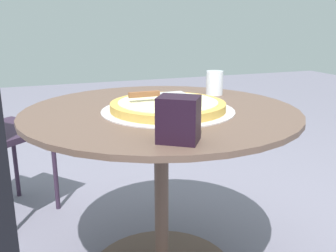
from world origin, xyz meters
The scene contains 5 objects.
patio_table centered at (0.00, 0.00, 0.49)m, with size 0.98×0.98×0.69m.
pizza_on_tray centered at (-0.04, -0.01, 0.70)m, with size 0.47×0.47×0.05m.
pizza_server centered at (-0.01, 0.02, 0.74)m, with size 0.08×0.21×0.02m.
drinking_cup centered at (0.17, -0.30, 0.74)m, with size 0.07×0.07×0.10m, color white.
napkin_dispenser centered at (-0.37, 0.08, 0.75)m, with size 0.10×0.08×0.12m, color black.
Camera 1 is at (-1.25, 0.44, 0.99)m, focal length 40.50 mm.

